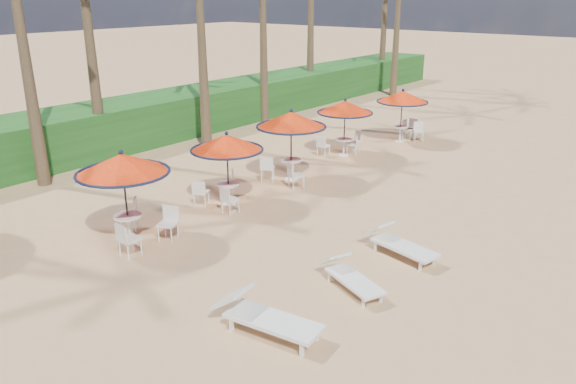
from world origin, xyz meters
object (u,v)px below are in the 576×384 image
object	(u,v)px
lounger_near	(263,315)
lounger_far	(398,243)
station_3	(345,114)
station_4	(404,103)
station_1	(226,152)
station_0	(126,175)
station_2	(290,127)
lounger_mid	(350,275)

from	to	relation	value
lounger_near	lounger_far	xyz separation A→B (m)	(0.39, 4.57, -0.03)
station_3	lounger_near	bearing A→B (deg)	-63.48
station_4	station_1	bearing A→B (deg)	-92.67
station_0	station_4	size ratio (longest dim) A/B	1.08
station_3	station_2	bearing A→B (deg)	-85.32
station_3	lounger_mid	xyz separation A→B (m)	(5.94, -8.74, -1.35)
lounger_mid	lounger_near	bearing A→B (deg)	-75.76
station_1	lounger_far	distance (m)	5.87
station_1	station_4	xyz separation A→B (m)	(0.48, 10.21, -0.00)
station_0	lounger_mid	bearing A→B (deg)	14.47
station_0	lounger_far	size ratio (longest dim) A/B	1.18
station_3	lounger_mid	size ratio (longest dim) A/B	1.20
station_0	station_1	size ratio (longest dim) A/B	1.08
lounger_far	lounger_near	bearing A→B (deg)	-82.51
station_1	station_4	distance (m)	10.22
lounger_near	lounger_far	distance (m)	4.58
station_1	lounger_mid	distance (m)	6.17
station_1	station_0	bearing A→B (deg)	-91.06
station_4	lounger_near	bearing A→B (deg)	-71.67
station_2	lounger_mid	bearing A→B (deg)	-41.38
station_2	station_0	bearing A→B (deg)	-91.01
station_0	lounger_near	size ratio (longest dim) A/B	1.08
station_1	station_3	xyz separation A→B (m)	(-0.26, 6.77, -0.01)
station_0	station_1	xyz separation A→B (m)	(0.06, 3.45, -0.13)
station_4	lounger_mid	xyz separation A→B (m)	(5.20, -12.18, -1.36)
station_1	station_3	distance (m)	6.77
station_1	lounger_mid	size ratio (longest dim) A/B	1.21
station_0	station_2	distance (m)	6.45
lounger_near	lounger_far	bearing A→B (deg)	77.23
station_1	lounger_near	xyz separation A→B (m)	(5.33, -4.43, -1.30)
lounger_near	lounger_far	world-z (taller)	lounger_near
lounger_mid	station_3	bearing A→B (deg)	146.58
station_2	station_1	bearing A→B (deg)	-90.96
lounger_far	station_4	bearing A→B (deg)	129.82
station_0	station_1	distance (m)	3.46
station_0	station_3	bearing A→B (deg)	91.10
lounger_mid	station_4	bearing A→B (deg)	135.50
lounger_mid	station_0	bearing A→B (deg)	-143.17
station_1	lounger_mid	bearing A→B (deg)	-19.14
station_0	station_3	xyz separation A→B (m)	(-0.20, 10.22, -0.14)
lounger_mid	station_1	bearing A→B (deg)	-176.77
station_0	station_2	world-z (taller)	station_2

